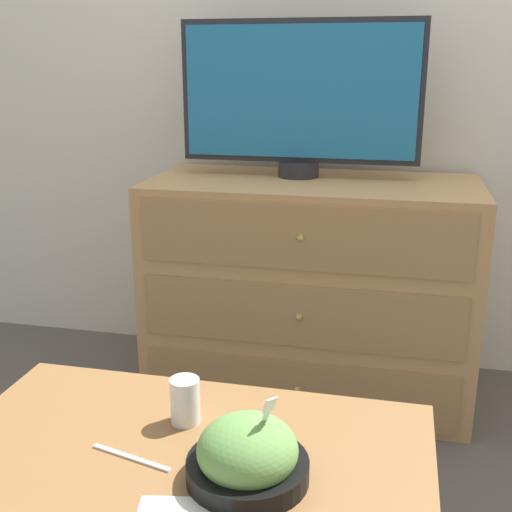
# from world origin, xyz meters

# --- Properties ---
(ground_plane) EXTENTS (12.00, 12.00, 0.00)m
(ground_plane) POSITION_xyz_m (0.00, 0.00, 0.00)
(ground_plane) COLOR #56514C
(wall_back) EXTENTS (12.00, 0.05, 2.60)m
(wall_back) POSITION_xyz_m (0.00, 0.03, 1.30)
(wall_back) COLOR silver
(wall_back) RESTS_ON ground_plane
(dresser) EXTENTS (1.18, 0.59, 0.82)m
(dresser) POSITION_xyz_m (-0.13, -0.31, 0.41)
(dresser) COLOR tan
(dresser) RESTS_ON ground_plane
(tv) EXTENTS (0.87, 0.15, 0.56)m
(tv) POSITION_xyz_m (-0.20, -0.24, 1.11)
(tv) COLOR #232328
(tv) RESTS_ON dresser
(coffee_table) EXTENTS (1.01, 0.64, 0.47)m
(coffee_table) POSITION_xyz_m (-0.22, -1.53, 0.41)
(coffee_table) COLOR olive
(coffee_table) RESTS_ON ground_plane
(takeout_bowl) EXTENTS (0.23, 0.23, 0.18)m
(takeout_bowl) POSITION_xyz_m (-0.08, -1.57, 0.52)
(takeout_bowl) COLOR black
(takeout_bowl) RESTS_ON coffee_table
(drink_cup) EXTENTS (0.07, 0.07, 0.10)m
(drink_cup) POSITION_xyz_m (-0.26, -1.40, 0.52)
(drink_cup) COLOR beige
(drink_cup) RESTS_ON coffee_table
(knife) EXTENTS (0.18, 0.06, 0.01)m
(knife) POSITION_xyz_m (-0.32, -1.56, 0.47)
(knife) COLOR white
(knife) RESTS_ON coffee_table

